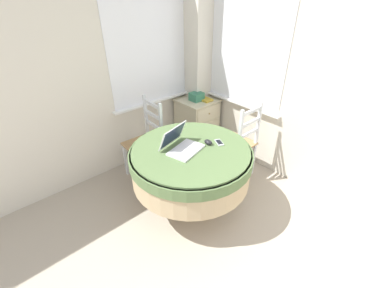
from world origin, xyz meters
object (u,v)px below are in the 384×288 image
Objects in this scene: round_dining_table at (191,162)px; corner_cabinet at (197,123)px; book_on_cabinet at (204,99)px; cell_phone at (219,142)px; laptop at (181,145)px; computer_mouse at (208,142)px; dining_chair_near_back_window at (146,142)px; dining_chair_near_right_window at (239,143)px; storage_box at (197,97)px.

corner_cabinet is (0.96, 0.94, -0.24)m from round_dining_table.
round_dining_table reaches higher than book_on_cabinet.
cell_phone is at bearing -127.55° from book_on_cabinet.
round_dining_table is at bearing 158.67° from cell_phone.
round_dining_table is at bearing -36.67° from laptop.
cell_phone is (0.35, -0.16, -0.04)m from laptop.
computer_mouse is at bearing -128.29° from corner_cabinet.
laptop is 0.41× the size of dining_chair_near_back_window.
corner_cabinet is at bearing 51.71° from computer_mouse.
computer_mouse is at bearing -170.61° from dining_chair_near_right_window.
dining_chair_near_right_window reaches higher than book_on_cabinet.
laptop reaches higher than book_on_cabinet.
dining_chair_near_back_window reaches higher than book_on_cabinet.
dining_chair_near_back_window is 1.00× the size of dining_chair_near_right_window.
dining_chair_near_right_window reaches higher than computer_mouse.
book_on_cabinet is at bearing 40.27° from round_dining_table.
dining_chair_near_back_window is (-0.17, 0.87, -0.32)m from computer_mouse.
round_dining_table is at bearing 163.75° from computer_mouse.
storage_box is at bearing 52.26° from computer_mouse.
storage_box is (1.01, 0.87, -0.03)m from laptop.
round_dining_table is 1.35m from book_on_cabinet.
corner_cabinet is (1.04, 0.89, -0.44)m from laptop.
computer_mouse is 0.09× the size of dining_chair_near_right_window.
round_dining_table reaches higher than corner_cabinet.
book_on_cabinet is at bearing 52.45° from cell_phone.
dining_chair_near_right_window is (0.82, 0.05, -0.14)m from round_dining_table.
corner_cabinet is at bearing 44.35° from round_dining_table.
computer_mouse is 0.68× the size of cell_phone.
storage_box is at bearing 82.09° from dining_chair_near_right_window.
book_on_cabinet reaches higher than corner_cabinet.
round_dining_table is 1.63× the size of corner_cabinet.
cell_phone is at bearing -24.87° from laptop.
computer_mouse reaches higher than cell_phone.
dining_chair_near_right_window reaches higher than laptop.
book_on_cabinet is (0.75, 0.98, -0.03)m from cell_phone.
dining_chair_near_back_window is 5.86× the size of storage_box.
cell_phone is 0.14× the size of dining_chair_near_back_window.
computer_mouse is 0.11m from cell_phone.
laptop is at bearing 155.13° from cell_phone.
computer_mouse is 0.54× the size of storage_box.
dining_chair_near_back_window reaches higher than round_dining_table.
storage_box is (0.66, 1.03, 0.02)m from cell_phone.
laptop is 0.84m from dining_chair_near_back_window.
corner_cabinet is (0.96, 0.12, -0.10)m from dining_chair_near_back_window.
storage_box is at bearing 57.43° from cell_phone.
laptop is at bearing -143.38° from book_on_cabinet.
laptop is at bearing 179.98° from dining_chair_near_right_window.
storage_box reaches higher than corner_cabinet.
corner_cabinet is at bearing 7.35° from dining_chair_near_back_window.
computer_mouse is 1.24m from storage_box.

